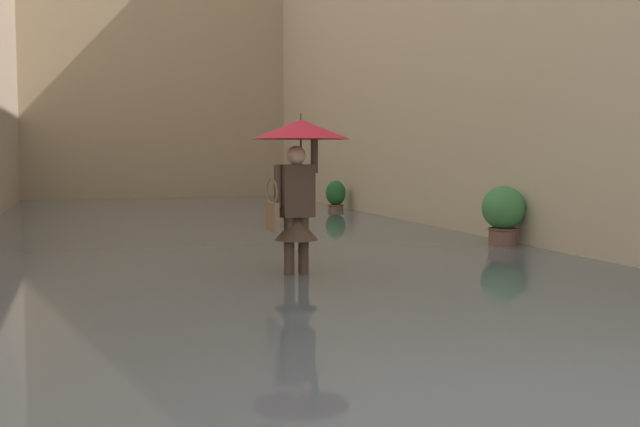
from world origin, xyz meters
name	(u,v)px	position (x,y,z in m)	size (l,w,h in m)	color
ground_plane	(215,237)	(0.00, -10.76, 0.00)	(60.00, 60.00, 0.00)	gray
flood_water	(215,233)	(0.00, -10.76, 0.07)	(8.97, 27.53, 0.15)	#515B60
building_facade_far	(153,9)	(0.00, -22.43, 6.18)	(11.77, 1.80, 12.36)	tan
person_wading	(299,162)	(-0.06, -5.35, 1.43)	(1.12, 1.12, 1.98)	black
potted_plant_mid_left	(336,196)	(-3.69, -14.91, 0.47)	(0.50, 0.50, 0.86)	brown
potted_plant_far_left	(503,215)	(-3.79, -7.17, 0.60)	(0.65, 0.65, 1.04)	brown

